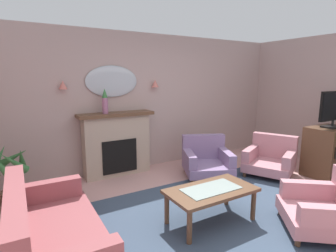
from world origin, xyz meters
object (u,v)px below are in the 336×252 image
at_px(wall_sconce_right, 155,84).
at_px(tv_flatscreen, 334,108).
at_px(armchair_by_coffee_table, 271,158).
at_px(potted_plant_tall_palm, 9,178).
at_px(armchair_beside_couch, 206,159).
at_px(wall_mirror, 112,81).
at_px(coffee_table, 211,193).
at_px(fireplace, 117,145).
at_px(floral_couch, 47,229).
at_px(mantel_vase_centre, 105,101).
at_px(wall_sconce_left, 63,85).
at_px(tv_cabinet, 328,152).
at_px(armchair_near_fireplace, 330,208).

xyz_separation_m(wall_sconce_right, tv_flatscreen, (2.44, -2.12, -0.41)).
relative_size(armchair_by_coffee_table, potted_plant_tall_palm, 1.22).
bearing_deg(wall_sconce_right, armchair_beside_couch, -60.93).
xyz_separation_m(wall_mirror, coffee_table, (0.40, -2.34, -1.33)).
bearing_deg(potted_plant_tall_palm, fireplace, 17.12).
bearing_deg(wall_mirror, floral_couch, -124.99).
height_order(wall_mirror, coffee_table, wall_mirror).
bearing_deg(mantel_vase_centre, wall_mirror, 40.36).
bearing_deg(mantel_vase_centre, coffee_table, -74.54).
relative_size(wall_mirror, armchair_by_coffee_table, 0.88).
bearing_deg(wall_sconce_left, tv_cabinet, -26.90).
xyz_separation_m(coffee_table, floral_couch, (-1.83, 0.29, -0.06)).
distance_m(fireplace, armchair_beside_couch, 1.66).
distance_m(wall_sconce_left, tv_flatscreen, 4.67).
height_order(coffee_table, armchair_near_fireplace, armchair_near_fireplace).
bearing_deg(wall_sconce_left, tv_flatscreen, -27.13).
relative_size(fireplace, floral_couch, 0.78).
distance_m(fireplace, armchair_by_coffee_table, 2.85).
height_order(floral_couch, armchair_by_coffee_table, floral_couch).
bearing_deg(fireplace, coffee_table, -79.69).
distance_m(tv_cabinet, tv_flatscreen, 0.80).
height_order(mantel_vase_centre, potted_plant_tall_palm, mantel_vase_centre).
height_order(wall_sconce_right, coffee_table, wall_sconce_right).
distance_m(floral_couch, potted_plant_tall_palm, 1.41).
relative_size(wall_sconce_left, floral_couch, 0.08).
height_order(floral_couch, armchair_beside_couch, floral_couch).
height_order(coffee_table, potted_plant_tall_palm, potted_plant_tall_palm).
height_order(armchair_beside_couch, armchair_near_fireplace, same).
distance_m(floral_couch, armchair_by_coffee_table, 3.92).
height_order(wall_mirror, tv_cabinet, wall_mirror).
height_order(wall_sconce_left, floral_couch, wall_sconce_left).
xyz_separation_m(wall_sconce_left, wall_sconce_right, (1.70, 0.00, 0.00)).
bearing_deg(potted_plant_tall_palm, mantel_vase_centre, 18.25).
height_order(wall_sconce_right, armchair_near_fireplace, wall_sconce_right).
bearing_deg(wall_sconce_right, fireplace, -173.84).
xyz_separation_m(wall_sconce_left, potted_plant_tall_palm, (-0.88, -0.62, -1.21)).
relative_size(mantel_vase_centre, armchair_by_coffee_table, 0.40).
xyz_separation_m(wall_mirror, wall_sconce_right, (0.85, -0.05, -0.05)).
relative_size(wall_sconce_right, coffee_table, 0.13).
distance_m(mantel_vase_centre, tv_cabinet, 4.12).
height_order(fireplace, wall_sconce_left, wall_sconce_left).
relative_size(fireplace, potted_plant_tall_palm, 1.53).
distance_m(fireplace, armchair_near_fireplace, 3.40).
xyz_separation_m(wall_mirror, tv_cabinet, (3.29, -2.15, -1.26)).
bearing_deg(fireplace, wall_sconce_left, 173.84).
bearing_deg(tv_flatscreen, floral_couch, 178.47).
height_order(fireplace, potted_plant_tall_palm, fireplace).
height_order(armchair_near_fireplace, potted_plant_tall_palm, potted_plant_tall_palm).
height_order(wall_sconce_right, potted_plant_tall_palm, wall_sconce_right).
distance_m(mantel_vase_centre, tv_flatscreen, 4.03).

